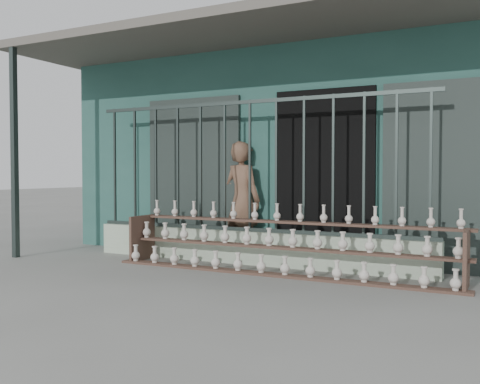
% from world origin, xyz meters
% --- Properties ---
extents(ground, '(60.00, 60.00, 0.00)m').
position_xyz_m(ground, '(0.00, 0.00, 0.00)').
color(ground, slate).
extents(workshop_building, '(7.40, 6.60, 3.21)m').
position_xyz_m(workshop_building, '(0.00, 4.23, 1.62)').
color(workshop_building, '#27534B').
rests_on(workshop_building, ground).
extents(parapet_wall, '(5.00, 0.20, 0.45)m').
position_xyz_m(parapet_wall, '(0.00, 1.30, 0.23)').
color(parapet_wall, '#B6CAAD').
rests_on(parapet_wall, ground).
extents(security_fence, '(5.00, 0.04, 1.80)m').
position_xyz_m(security_fence, '(-0.00, 1.30, 1.35)').
color(security_fence, '#283330').
rests_on(security_fence, parapet_wall).
extents(shelf_rack, '(4.50, 0.68, 0.85)m').
position_xyz_m(shelf_rack, '(0.63, 0.88, 0.36)').
color(shelf_rack, brown).
rests_on(shelf_rack, ground).
extents(elderly_woman, '(0.71, 0.57, 1.71)m').
position_xyz_m(elderly_woman, '(-0.31, 1.68, 0.85)').
color(elderly_woman, brown).
rests_on(elderly_woman, ground).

